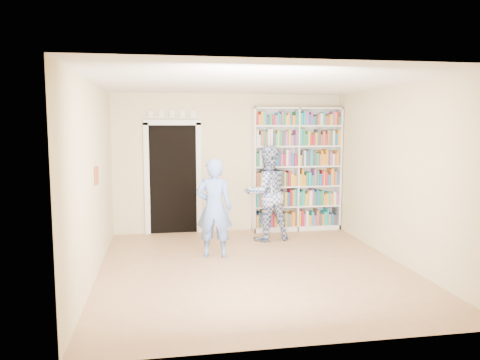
# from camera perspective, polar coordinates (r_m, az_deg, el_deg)

# --- Properties ---
(floor) EXTENTS (5.00, 5.00, 0.00)m
(floor) POSITION_cam_1_polar(r_m,az_deg,el_deg) (7.06, 1.69, -10.64)
(floor) COLOR #9A6C4A
(floor) RESTS_ON ground
(ceiling) EXTENTS (5.00, 5.00, 0.00)m
(ceiling) POSITION_cam_1_polar(r_m,az_deg,el_deg) (6.76, 1.77, 11.75)
(ceiling) COLOR white
(ceiling) RESTS_ON wall_back
(wall_back) EXTENTS (4.50, 0.00, 4.50)m
(wall_back) POSITION_cam_1_polar(r_m,az_deg,el_deg) (9.23, -1.34, 2.05)
(wall_back) COLOR beige
(wall_back) RESTS_ON floor
(wall_left) EXTENTS (0.00, 5.00, 5.00)m
(wall_left) POSITION_cam_1_polar(r_m,az_deg,el_deg) (6.71, -17.46, -0.08)
(wall_left) COLOR beige
(wall_left) RESTS_ON floor
(wall_right) EXTENTS (0.00, 5.00, 5.00)m
(wall_right) POSITION_cam_1_polar(r_m,az_deg,el_deg) (7.55, 18.71, 0.62)
(wall_right) COLOR beige
(wall_right) RESTS_ON floor
(bookshelf) EXTENTS (1.78, 0.33, 2.44)m
(bookshelf) POSITION_cam_1_polar(r_m,az_deg,el_deg) (9.38, 6.91, 1.36)
(bookshelf) COLOR white
(bookshelf) RESTS_ON floor
(doorway) EXTENTS (1.10, 0.08, 2.43)m
(doorway) POSITION_cam_1_polar(r_m,az_deg,el_deg) (9.13, -8.17, 0.85)
(doorway) COLOR black
(doorway) RESTS_ON floor
(wall_art) EXTENTS (0.03, 0.25, 0.25)m
(wall_art) POSITION_cam_1_polar(r_m,az_deg,el_deg) (6.90, -17.09, 0.54)
(wall_art) COLOR maroon
(wall_art) RESTS_ON wall_left
(man_blue) EXTENTS (0.65, 0.49, 1.58)m
(man_blue) POSITION_cam_1_polar(r_m,az_deg,el_deg) (7.46, -3.17, -3.43)
(man_blue) COLOR #5E82D2
(man_blue) RESTS_ON floor
(man_plaid) EXTENTS (0.94, 0.78, 1.73)m
(man_plaid) POSITION_cam_1_polar(r_m,az_deg,el_deg) (8.53, 3.29, -1.62)
(man_plaid) COLOR #2D468B
(man_plaid) RESTS_ON floor
(paper_sheet) EXTENTS (0.18, 0.11, 0.29)m
(paper_sheet) POSITION_cam_1_polar(r_m,az_deg,el_deg) (8.34, 4.30, -1.16)
(paper_sheet) COLOR white
(paper_sheet) RESTS_ON man_plaid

